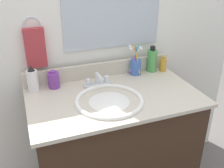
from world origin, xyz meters
TOP-DOWN VIEW (x-y plane):
  - vanity_cabinet at (0.00, 0.00)m, footprint 0.88×0.50m
  - countertop at (0.00, 0.00)m, footprint 0.92×0.54m
  - backsplash at (0.00, 0.26)m, footprint 0.92×0.02m
  - back_wall at (0.00, 0.32)m, footprint 2.02×0.04m
  - towel_ring at (-0.36, 0.30)m, footprint 0.10×0.01m
  - hand_towel at (-0.36, 0.28)m, footprint 0.11×0.04m
  - sink_basin at (-0.05, -0.05)m, footprint 0.36×0.36m
  - faucet at (-0.05, 0.14)m, footprint 0.16×0.10m
  - bottle_lotion_white at (-0.40, 0.20)m, footprint 0.06×0.06m
  - bottle_oil_amber at (0.41, 0.20)m, footprint 0.04×0.04m
  - bottle_toner_green at (0.34, 0.23)m, footprint 0.06×0.06m
  - bottle_cream_purple at (-0.29, 0.21)m, footprint 0.06×0.06m
  - cup_blue_plastic at (0.22, 0.22)m, footprint 0.09×0.08m

SIDE VIEW (x-z plane):
  - vanity_cabinet at x=0.00m, z-range 0.00..0.80m
  - back_wall at x=0.00m, z-range 0.00..1.30m
  - sink_basin at x=-0.05m, z-range 0.74..0.85m
  - countertop at x=0.00m, z-range 0.80..0.82m
  - faucet at x=-0.05m, z-range 0.81..0.89m
  - bottle_oil_amber at x=0.41m, z-range 0.82..0.92m
  - backsplash at x=0.00m, z-range 0.82..0.91m
  - bottle_cream_purple at x=-0.29m, z-range 0.82..0.92m
  - cup_blue_plastic at x=0.22m, z-range 0.78..0.98m
  - bottle_lotion_white at x=-0.40m, z-range 0.81..0.97m
  - bottle_toner_green at x=0.34m, z-range 0.81..0.98m
  - hand_towel at x=-0.36m, z-range 0.93..1.15m
  - towel_ring at x=-0.36m, z-range 1.11..1.21m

